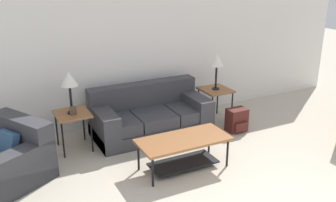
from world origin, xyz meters
name	(u,v)px	position (x,y,z in m)	size (l,w,h in m)	color
wall_back	(142,51)	(0.00, 3.86, 1.30)	(9.01, 0.06, 2.60)	white
couch	(150,117)	(-0.14, 3.22, 0.29)	(1.95, 0.95, 0.82)	#38383D
armchair	(5,161)	(-2.49, 2.70, 0.29)	(1.37, 1.38, 0.80)	#38383D
coffee_table	(183,146)	(-0.23, 1.90, 0.34)	(1.29, 0.60, 0.46)	#935B33
side_table_left	(72,117)	(-1.45, 3.21, 0.54)	(0.51, 0.55, 0.60)	#935B33
side_table_right	(215,92)	(1.17, 3.21, 0.54)	(0.51, 0.55, 0.60)	#935B33
table_lamp_left	(69,80)	(-1.45, 3.21, 1.13)	(0.25, 0.25, 0.66)	black
table_lamp_right	(217,61)	(1.17, 3.21, 1.13)	(0.25, 0.25, 0.66)	black
backpack	(237,120)	(1.22, 2.61, 0.20)	(0.34, 0.32, 0.41)	#4C1E19
picture_frame	(73,111)	(-1.45, 3.13, 0.67)	(0.10, 0.04, 0.13)	#4C3828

